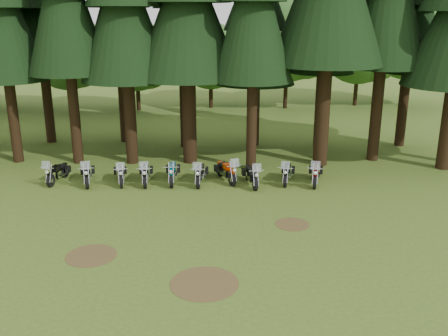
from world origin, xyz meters
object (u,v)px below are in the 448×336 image
Objects in this scene: motorcycle_3 at (146,174)px; motorcycle_6 at (226,172)px; motorcycle_4 at (172,173)px; motorcycle_5 at (200,174)px; motorcycle_2 at (120,174)px; motorcycle_8 at (287,173)px; motorcycle_0 at (58,173)px; motorcycle_9 at (315,174)px; motorcycle_1 at (87,174)px; motorcycle_7 at (252,176)px.

motorcycle_3 is 4.03m from motorcycle_6.
motorcycle_5 is at bearing -9.97° from motorcycle_4.
motorcycle_2 is 5.28m from motorcycle_6.
motorcycle_2 is at bearing -166.63° from motorcycle_8.
motorcycle_0 is 3.20m from motorcycle_2.
motorcycle_6 reaches higher than motorcycle_4.
motorcycle_4 is at bearing -169.87° from motorcycle_9.
motorcycle_4 is 1.04× the size of motorcycle_5.
motorcycle_3 is (2.89, -0.03, -0.01)m from motorcycle_1.
motorcycle_6 is at bearing 19.63° from motorcycle_5.
motorcycle_1 is 1.00× the size of motorcycle_4.
motorcycle_2 is (1.64, 0.02, -0.03)m from motorcycle_1.
motorcycle_1 is (1.55, -0.29, 0.03)m from motorcycle_0.
motorcycle_4 is 1.00× the size of motorcycle_9.
motorcycle_3 reaches higher than motorcycle_8.
motorcycle_9 reaches higher than motorcycle_8.
motorcycle_4 is 5.75m from motorcycle_8.
motorcycle_5 is at bearing 173.67° from motorcycle_6.
motorcycle_5 is (1.39, -0.23, -0.01)m from motorcycle_4.
motorcycle_4 is at bearing -167.58° from motorcycle_8.
motorcycle_9 is at bearing 8.16° from motorcycle_0.
motorcycle_9 is (4.43, -0.50, 0.00)m from motorcycle_6.
motorcycle_4 is at bearing 163.35° from motorcycle_7.
motorcycle_5 reaches higher than motorcycle_4.
motorcycle_0 is at bearing 157.62° from motorcycle_1.
motorcycle_4 is 1.06× the size of motorcycle_8.
motorcycle_9 reaches higher than motorcycle_1.
motorcycle_9 is at bearing -5.22° from motorcycle_7.
motorcycle_7 is at bearing -1.93° from motorcycle_5.
motorcycle_7 reaches higher than motorcycle_8.
motorcycle_3 is 0.98× the size of motorcycle_9.
motorcycle_3 is at bearing -166.41° from motorcycle_8.
motorcycle_1 is 1.06× the size of motorcycle_8.
motorcycle_6 is 0.98× the size of motorcycle_9.
motorcycle_6 reaches higher than motorcycle_2.
motorcycle_2 is 1.25m from motorcycle_3.
motorcycle_3 is 7.07m from motorcycle_8.
motorcycle_9 is (3.20, 0.17, 0.02)m from motorcycle_7.
motorcycle_8 is at bearing 4.34° from motorcycle_7.
motorcycle_1 is 5.61m from motorcycle_5.
motorcycle_5 is (2.72, -0.12, -0.01)m from motorcycle_3.
motorcycle_0 is 4.45m from motorcycle_3.
motorcycle_0 reaches higher than motorcycle_4.
motorcycle_4 is at bearing 161.85° from motorcycle_6.
motorcycle_5 is at bearing -165.10° from motorcycle_8.
motorcycle_1 reaches higher than motorcycle_4.
motorcycle_9 is at bearing 4.44° from motorcycle_8.
motorcycle_4 is at bearing -10.00° from motorcycle_2.
motorcycle_6 reaches higher than motorcycle_0.
motorcycle_8 is (7.07, -0.06, -0.01)m from motorcycle_3.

